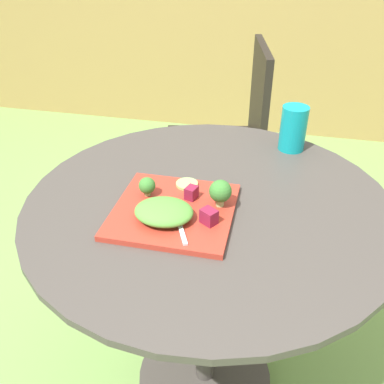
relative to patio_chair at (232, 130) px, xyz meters
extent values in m
plane|color=#70994C|center=(0.06, -0.91, -0.53)|extent=(12.00, 12.00, 0.00)
cube|color=#9E7F47|center=(0.06, 1.23, 0.17)|extent=(8.00, 0.08, 1.39)
cylinder|color=#423D38|center=(0.06, -0.91, 0.21)|extent=(0.91, 0.91, 0.02)
cylinder|color=#423D38|center=(0.06, -0.91, -0.14)|extent=(0.06, 0.06, 0.69)
cylinder|color=#423D38|center=(0.06, -0.91, -0.51)|extent=(0.44, 0.44, 0.04)
cube|color=black|center=(-0.09, -0.02, -0.09)|extent=(0.52, 0.52, 0.03)
cube|color=black|center=(0.11, 0.02, 0.15)|extent=(0.11, 0.42, 0.45)
cylinder|color=black|center=(-0.30, 0.12, -0.31)|extent=(0.02, 0.02, 0.43)
cylinder|color=black|center=(-0.23, -0.23, -0.31)|extent=(0.02, 0.02, 0.43)
cylinder|color=black|center=(0.05, 0.19, -0.31)|extent=(0.02, 0.02, 0.43)
cylinder|color=black|center=(0.12, -0.16, -0.31)|extent=(0.02, 0.02, 0.43)
cube|color=#AD3323|center=(-0.01, -0.98, 0.23)|extent=(0.28, 0.28, 0.01)
cylinder|color=#0F8C93|center=(0.25, -0.58, 0.29)|extent=(0.08, 0.08, 0.13)
cylinder|color=#0D777D|center=(0.25, -0.58, 0.27)|extent=(0.07, 0.07, 0.09)
cube|color=silver|center=(0.03, -1.06, 0.24)|extent=(0.05, 0.10, 0.00)
cube|color=silver|center=(-0.01, -0.99, 0.24)|extent=(0.04, 0.05, 0.00)
ellipsoid|color=#519338|center=(-0.02, -1.03, 0.26)|extent=(0.13, 0.11, 0.04)
cylinder|color=#99B770|center=(0.09, -0.95, 0.25)|extent=(0.02, 0.02, 0.02)
sphere|color=#38752D|center=(0.09, -0.95, 0.28)|extent=(0.05, 0.05, 0.05)
cylinder|color=#99B770|center=(-0.09, -0.94, 0.24)|extent=(0.01, 0.01, 0.01)
sphere|color=#38752D|center=(-0.09, -0.94, 0.26)|extent=(0.04, 0.04, 0.04)
cylinder|color=#8EB766|center=(0.00, -0.88, 0.24)|extent=(0.06, 0.06, 0.01)
cube|color=maroon|center=(0.08, -1.02, 0.25)|extent=(0.04, 0.04, 0.03)
cube|color=maroon|center=(0.02, -0.93, 0.25)|extent=(0.03, 0.04, 0.03)
camera|label=1|loc=(0.21, -1.76, 0.80)|focal=39.54mm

